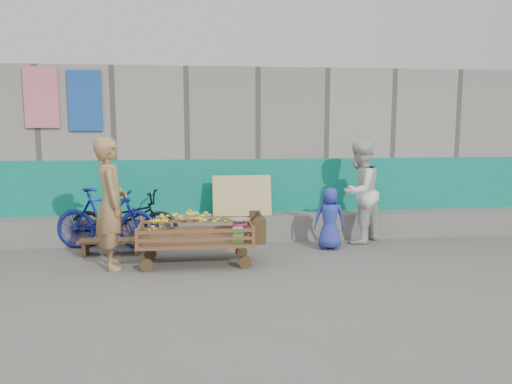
{
  "coord_description": "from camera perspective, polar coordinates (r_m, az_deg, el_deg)",
  "views": [
    {
      "loc": [
        -0.45,
        -6.17,
        2.02
      ],
      "look_at": [
        0.42,
        1.2,
        1.0
      ],
      "focal_mm": 35.0,
      "sensor_mm": 36.0,
      "label": 1
    }
  ],
  "objects": [
    {
      "name": "banana_cart",
      "position": [
        7.23,
        -7.13,
        -4.23
      ],
      "size": [
        1.79,
        0.82,
        0.76
      ],
      "color": "brown",
      "rests_on": "ground"
    },
    {
      "name": "bicycle_blue",
      "position": [
        8.41,
        -16.76,
        -2.94
      ],
      "size": [
        1.71,
        0.75,
        1.0
      ],
      "primitive_type": "imported",
      "rotation": [
        0.0,
        0.0,
        1.4
      ],
      "color": "navy",
      "rests_on": "ground"
    },
    {
      "name": "building_wall",
      "position": [
        10.25,
        -4.22,
        4.7
      ],
      "size": [
        12.0,
        3.5,
        3.0
      ],
      "color": "gray",
      "rests_on": "ground"
    },
    {
      "name": "bench",
      "position": [
        8.09,
        -16.22,
        -5.65
      ],
      "size": [
        0.97,
        0.29,
        0.24
      ],
      "color": "brown",
      "rests_on": "ground"
    },
    {
      "name": "bicycle_dark",
      "position": [
        8.45,
        -14.82,
        -3.01
      ],
      "size": [
        1.86,
        0.87,
        0.94
      ],
      "primitive_type": "imported",
      "rotation": [
        0.0,
        0.0,
        1.43
      ],
      "color": "black",
      "rests_on": "ground"
    },
    {
      "name": "ground",
      "position": [
        6.51,
        -2.46,
        -10.26
      ],
      "size": [
        80.0,
        80.0,
        0.0
      ],
      "primitive_type": "plane",
      "color": "#5F5D57",
      "rests_on": "ground"
    },
    {
      "name": "vendor_man",
      "position": [
        7.23,
        -16.24,
        -1.24
      ],
      "size": [
        0.59,
        0.76,
        1.84
      ],
      "primitive_type": "imported",
      "rotation": [
        0.0,
        0.0,
        1.81
      ],
      "color": "#997349",
      "rests_on": "ground"
    },
    {
      "name": "child",
      "position": [
        8.14,
        8.42,
        -2.99
      ],
      "size": [
        0.53,
        0.37,
        1.01
      ],
      "primitive_type": "imported",
      "rotation": [
        0.0,
        0.0,
        3.03
      ],
      "color": "#2836A0",
      "rests_on": "ground"
    },
    {
      "name": "woman",
      "position": [
        8.63,
        11.73,
        0.01
      ],
      "size": [
        1.07,
        1.06,
        1.74
      ],
      "primitive_type": "imported",
      "rotation": [
        0.0,
        0.0,
        3.9
      ],
      "color": "silver",
      "rests_on": "ground"
    }
  ]
}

